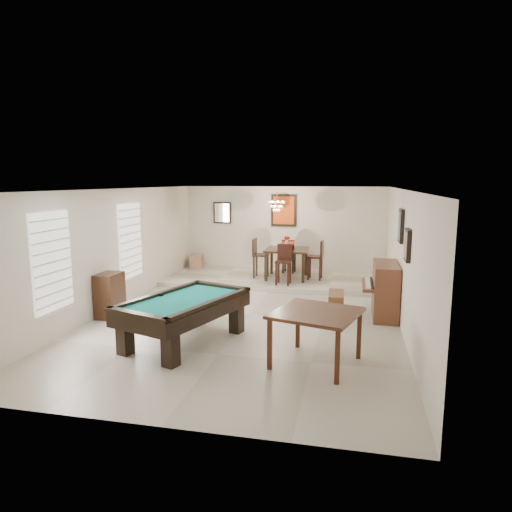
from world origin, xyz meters
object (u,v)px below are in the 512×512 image
at_px(dining_chair_south, 283,265).
at_px(dining_chair_north, 289,256).
at_px(piano_bench, 336,303).
at_px(corner_bench, 196,261).
at_px(pool_table, 184,321).
at_px(chandelier, 277,202).
at_px(flower_vase, 287,240).
at_px(upright_piano, 379,290).
at_px(apothecary_chest, 110,295).
at_px(dining_chair_east, 315,260).
at_px(square_table, 316,338).
at_px(dining_table, 287,261).
at_px(dining_chair_west, 261,258).

height_order(dining_chair_south, dining_chair_north, dining_chair_south).
relative_size(piano_bench, corner_bench, 1.79).
height_order(pool_table, dining_chair_north, dining_chair_north).
distance_m(dining_chair_south, dining_chair_north, 1.58).
bearing_deg(corner_bench, dining_chair_south, -29.75).
bearing_deg(corner_bench, chandelier, -19.34).
bearing_deg(flower_vase, pool_table, -101.40).
height_order(flower_vase, corner_bench, flower_vase).
distance_m(upright_piano, apothecary_chest, 5.53).
distance_m(dining_chair_north, dining_chair_east, 1.12).
distance_m(pool_table, dining_chair_south, 4.41).
distance_m(piano_bench, chandelier, 3.78).
relative_size(square_table, piano_bench, 1.49).
height_order(dining_table, dining_chair_west, dining_chair_west).
distance_m(upright_piano, dining_chair_north, 4.22).
xyz_separation_m(piano_bench, dining_chair_west, (-2.17, 2.68, 0.44)).
bearing_deg(dining_chair_south, dining_chair_north, 94.46).
bearing_deg(piano_bench, pool_table, -136.75).
bearing_deg(corner_bench, square_table, -56.68).
relative_size(pool_table, dining_chair_south, 2.22).
height_order(dining_chair_north, dining_chair_west, dining_chair_west).
bearing_deg(piano_bench, dining_table, 118.21).
relative_size(apothecary_chest, dining_table, 0.81).
distance_m(upright_piano, dining_chair_south, 2.98).
relative_size(dining_chair_north, chandelier, 1.64).
distance_m(dining_chair_north, corner_bench, 2.92).
height_order(flower_vase, dining_chair_west, flower_vase).
distance_m(square_table, upright_piano, 3.00).
bearing_deg(corner_bench, pool_table, -72.09).
height_order(square_table, upright_piano, upright_piano).
relative_size(pool_table, flower_vase, 9.65).
relative_size(flower_vase, dining_chair_east, 0.22).
bearing_deg(dining_chair_north, dining_table, 97.25).
xyz_separation_m(dining_table, chandelier, (-0.29, -0.01, 1.61)).
bearing_deg(dining_chair_north, dining_chair_west, 55.06).
distance_m(pool_table, dining_table, 5.16).
bearing_deg(upright_piano, square_table, -110.48).
relative_size(square_table, dining_chair_east, 1.13).
relative_size(flower_vase, chandelier, 0.40).
bearing_deg(upright_piano, chandelier, 134.18).
distance_m(square_table, dining_table, 5.65).
xyz_separation_m(pool_table, piano_bench, (2.48, 2.33, -0.16)).
bearing_deg(dining_chair_south, chandelier, 114.21).
bearing_deg(square_table, apothecary_chest, 160.30).
relative_size(upright_piano, flower_vase, 5.58).
distance_m(apothecary_chest, chandelier, 5.12).
relative_size(dining_chair_east, chandelier, 1.77).
height_order(dining_table, dining_chair_south, dining_chair_south).
bearing_deg(dining_table, pool_table, -101.40).
relative_size(dining_chair_south, chandelier, 1.72).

